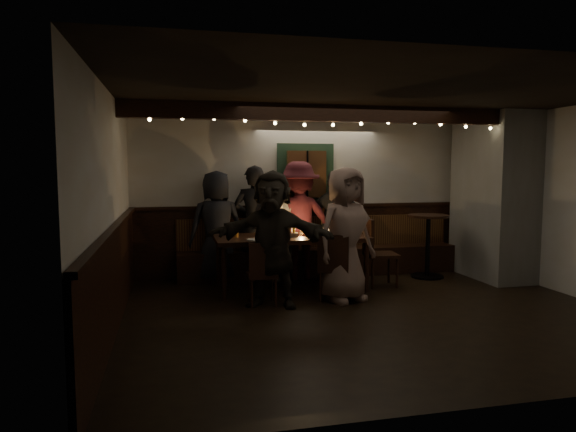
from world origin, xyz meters
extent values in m
cube|color=black|center=(0.00, 0.00, -0.01)|extent=(6.00, 5.00, 0.01)
cube|color=black|center=(0.00, 0.00, 2.60)|extent=(6.00, 5.00, 0.01)
cube|color=beige|center=(0.00, 2.50, 1.30)|extent=(6.00, 0.01, 2.60)
cube|color=beige|center=(-3.00, 0.00, 1.30)|extent=(0.01, 5.00, 2.60)
cube|color=black|center=(0.00, 2.48, 0.55)|extent=(6.00, 0.05, 1.10)
cube|color=black|center=(-2.98, 0.00, 0.55)|extent=(0.05, 5.00, 1.10)
cube|color=slate|center=(2.65, 1.50, 1.30)|extent=(0.70, 1.40, 2.60)
cube|color=black|center=(0.00, 2.23, 0.23)|extent=(4.60, 0.45, 0.45)
cube|color=#35190E|center=(0.00, 2.41, 0.70)|extent=(4.60, 0.06, 0.50)
cube|color=#1E3926|center=(-0.20, 2.44, 1.65)|extent=(0.95, 0.04, 1.00)
cube|color=#35190E|center=(-0.20, 2.38, 1.65)|extent=(0.64, 0.12, 0.76)
cube|color=black|center=(0.00, 1.00, 2.49)|extent=(6.00, 0.16, 0.22)
sphere|color=#FFE599|center=(-2.60, 0.98, 2.36)|extent=(0.04, 0.04, 0.04)
sphere|color=#FFE599|center=(-2.20, 0.98, 2.38)|extent=(0.04, 0.04, 0.04)
sphere|color=#FFE599|center=(-1.80, 0.98, 2.39)|extent=(0.04, 0.04, 0.04)
sphere|color=#FFE599|center=(-1.40, 0.98, 2.37)|extent=(0.04, 0.04, 0.04)
sphere|color=#FFE599|center=(-1.00, 0.98, 2.35)|extent=(0.04, 0.04, 0.04)
sphere|color=#FFE599|center=(-0.60, 0.98, 2.33)|extent=(0.04, 0.04, 0.04)
sphere|color=#FFE599|center=(-0.20, 0.98, 2.34)|extent=(0.04, 0.04, 0.04)
sphere|color=#FFE599|center=(0.20, 0.98, 2.36)|extent=(0.04, 0.04, 0.04)
sphere|color=#FFE599|center=(0.60, 0.98, 2.38)|extent=(0.04, 0.04, 0.04)
sphere|color=#FFE599|center=(1.00, 0.98, 2.39)|extent=(0.04, 0.04, 0.04)
sphere|color=#FFE599|center=(1.40, 0.98, 2.37)|extent=(0.04, 0.04, 0.04)
sphere|color=#FFE599|center=(1.80, 0.98, 2.35)|extent=(0.04, 0.04, 0.04)
sphere|color=#FFE599|center=(2.20, 0.98, 2.33)|extent=(0.04, 0.04, 0.04)
sphere|color=#FFE599|center=(2.60, 0.98, 2.34)|extent=(0.04, 0.04, 0.04)
cube|color=black|center=(-0.68, 1.40, 0.75)|extent=(2.18, 0.94, 0.06)
cylinder|color=black|center=(-1.69, 1.02, 0.36)|extent=(0.07, 0.07, 0.72)
cylinder|color=black|center=(-1.69, 1.78, 0.36)|extent=(0.07, 0.07, 0.72)
cylinder|color=black|center=(0.32, 1.02, 0.36)|extent=(0.07, 0.07, 0.72)
cylinder|color=black|center=(0.32, 1.78, 0.36)|extent=(0.07, 0.07, 0.72)
cylinder|color=#BF7226|center=(-1.48, 1.47, 0.85)|extent=(0.07, 0.07, 0.15)
cylinder|color=#BF7226|center=(-1.07, 1.21, 0.85)|extent=(0.07, 0.07, 0.15)
cylinder|color=silver|center=(-0.85, 1.50, 0.85)|extent=(0.07, 0.07, 0.15)
cylinder|color=#BF7226|center=(-0.47, 1.28, 0.85)|extent=(0.07, 0.07, 0.15)
cylinder|color=silver|center=(-0.06, 1.55, 0.85)|extent=(0.07, 0.07, 0.15)
cylinder|color=#BF7226|center=(0.14, 1.31, 0.85)|extent=(0.07, 0.07, 0.15)
cylinder|color=white|center=(-1.24, 1.09, 0.79)|extent=(0.27, 0.27, 0.02)
cube|color=#B2B2B7|center=(-0.68, 1.35, 0.81)|extent=(0.17, 0.10, 0.05)
cylinder|color=#990C0C|center=(-0.72, 1.35, 0.86)|extent=(0.04, 0.04, 0.17)
cylinder|color=gold|center=(-0.65, 1.35, 0.86)|extent=(0.04, 0.04, 0.17)
cylinder|color=silver|center=(-0.52, 1.45, 0.82)|extent=(0.05, 0.05, 0.08)
sphere|color=#FFB24C|center=(-0.52, 1.45, 0.88)|extent=(0.03, 0.03, 0.03)
cube|color=black|center=(-1.24, 0.67, 0.38)|extent=(0.39, 0.39, 0.04)
cube|color=black|center=(-1.24, 0.50, 0.61)|extent=(0.38, 0.05, 0.43)
cylinder|color=black|center=(-1.08, 0.82, 0.18)|extent=(0.03, 0.03, 0.37)
cylinder|color=black|center=(-1.09, 0.51, 0.18)|extent=(0.03, 0.03, 0.37)
cylinder|color=black|center=(-1.38, 0.83, 0.18)|extent=(0.03, 0.03, 0.37)
cylinder|color=black|center=(-1.40, 0.52, 0.18)|extent=(0.03, 0.03, 0.37)
cube|color=black|center=(-0.26, 0.69, 0.41)|extent=(0.53, 0.53, 0.04)
cube|color=black|center=(-0.33, 0.53, 0.66)|extent=(0.39, 0.19, 0.46)
cylinder|color=black|center=(-0.05, 0.78, 0.20)|extent=(0.03, 0.03, 0.40)
cylinder|color=black|center=(-0.17, 0.48, 0.20)|extent=(0.03, 0.03, 0.40)
cylinder|color=black|center=(-0.35, 0.91, 0.20)|extent=(0.03, 0.03, 0.40)
cylinder|color=black|center=(-0.48, 0.61, 0.20)|extent=(0.03, 0.03, 0.40)
cube|color=black|center=(0.67, 1.31, 0.47)|extent=(0.50, 0.50, 0.04)
cube|color=black|center=(0.47, 1.33, 0.75)|extent=(0.09, 0.46, 0.52)
cylinder|color=black|center=(0.84, 1.11, 0.22)|extent=(0.04, 0.04, 0.45)
cylinder|color=black|center=(0.47, 1.15, 0.22)|extent=(0.04, 0.04, 0.45)
cylinder|color=black|center=(0.88, 1.48, 0.22)|extent=(0.04, 0.04, 0.45)
cylinder|color=black|center=(0.51, 1.51, 0.22)|extent=(0.04, 0.04, 0.45)
cylinder|color=black|center=(1.64, 1.70, 0.01)|extent=(0.52, 0.52, 0.03)
cylinder|color=black|center=(1.64, 1.70, 0.50)|extent=(0.07, 0.07, 0.99)
cylinder|color=black|center=(1.64, 1.70, 0.99)|extent=(0.63, 0.63, 0.04)
imported|color=black|center=(-1.69, 2.16, 0.86)|extent=(0.91, 0.66, 1.72)
imported|color=black|center=(-1.10, 2.17, 0.90)|extent=(0.75, 0.60, 1.79)
imported|color=beige|center=(-0.77, 2.08, 0.83)|extent=(1.00, 0.91, 1.66)
imported|color=#40141A|center=(-0.40, 2.07, 0.93)|extent=(1.26, 0.79, 1.86)
imported|color=black|center=(0.19, 2.04, 0.85)|extent=(1.07, 0.68, 1.70)
imported|color=black|center=(-1.12, 0.60, 0.87)|extent=(1.68, 1.09, 1.73)
imported|color=#8B6D62|center=(-0.13, 0.63, 0.89)|extent=(1.01, 0.83, 1.77)
camera|label=1|loc=(-2.35, -5.73, 1.78)|focal=32.00mm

